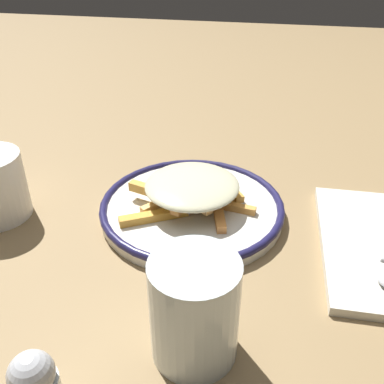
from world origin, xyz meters
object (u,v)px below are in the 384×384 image
(plate, at_px, (192,207))
(napkin, at_px, (382,247))
(fries_heap, at_px, (190,189))
(water_glass, at_px, (194,310))

(plate, distance_m, napkin, 0.24)
(fries_heap, distance_m, napkin, 0.24)
(napkin, xyz_separation_m, water_glass, (0.19, 0.18, 0.05))
(plate, height_order, water_glass, water_glass)
(plate, bearing_deg, napkin, 172.64)
(fries_heap, bearing_deg, napkin, 172.74)
(fries_heap, relative_size, napkin, 0.74)
(napkin, distance_m, water_glass, 0.27)
(plate, distance_m, fries_heap, 0.03)
(plate, distance_m, water_glass, 0.22)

